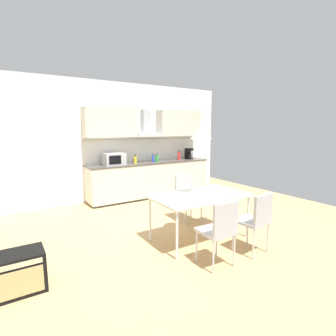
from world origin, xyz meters
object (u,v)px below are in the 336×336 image
object	(u,v)px
bottle_yellow	(135,160)
dining_table	(200,197)
microwave	(114,159)
chair_far_right	(187,193)
bottle_green	(157,158)
guitar_amp	(19,272)
bottle_red	(179,156)
bottle_blue	(153,158)
pendant_lamp	(201,132)
coffee_maker	(188,154)
chair_near_left	(220,227)

from	to	relation	value
bottle_yellow	dining_table	distance (m)	2.73
microwave	chair_far_right	xyz separation A→B (m)	(0.70, -1.91, -0.50)
bottle_green	guitar_amp	bearing A→B (deg)	-140.36
bottle_red	bottle_green	xyz separation A→B (m)	(-0.67, 0.03, -0.02)
bottle_red	bottle_green	distance (m)	0.67
guitar_amp	bottle_blue	bearing A→B (deg)	40.51
microwave	guitar_amp	xyz separation A→B (m)	(-2.16, -2.75, -0.81)
bottle_yellow	bottle_green	world-z (taller)	bottle_yellow
dining_table	pendant_lamp	distance (m)	1.02
chair_far_right	pendant_lamp	size ratio (longest dim) A/B	2.72
bottle_red	guitar_amp	bearing A→B (deg)	-145.76
bottle_blue	coffee_maker	bearing A→B (deg)	1.69
coffee_maker	bottle_red	distance (m)	0.37
bottle_red	chair_near_left	xyz separation A→B (m)	(-1.82, -3.51, -0.47)
coffee_maker	microwave	bearing A→B (deg)	-179.31
chair_far_right	guitar_amp	bearing A→B (deg)	-163.73
microwave	bottle_red	distance (m)	1.84
bottle_blue	guitar_amp	distance (m)	4.29
microwave	coffee_maker	distance (m)	2.19
chair_far_right	chair_near_left	size ratio (longest dim) A/B	1.00
chair_near_left	guitar_amp	xyz separation A→B (m)	(-2.18, 0.79, -0.31)
guitar_amp	bottle_red	bearing A→B (deg)	34.24
bottle_blue	chair_near_left	size ratio (longest dim) A/B	0.25
bottle_green	pendant_lamp	xyz separation A→B (m)	(-0.81, -2.73, 0.72)
bottle_yellow	bottle_blue	xyz separation A→B (m)	(0.51, 0.01, 0.00)
pendant_lamp	guitar_amp	bearing A→B (deg)	-179.49
pendant_lamp	bottle_blue	bearing A→B (deg)	75.77
chair_near_left	microwave	bearing A→B (deg)	90.23
bottle_green	bottle_red	bearing A→B (deg)	-2.95
dining_table	chair_near_left	xyz separation A→B (m)	(-0.34, -0.81, -0.15)
bottle_blue	chair_far_right	bearing A→B (deg)	-100.30
microwave	bottle_red	xyz separation A→B (m)	(1.84, -0.03, -0.03)
chair_far_right	pendant_lamp	xyz separation A→B (m)	(-0.34, -0.81, 1.17)
coffee_maker	guitar_amp	size ratio (longest dim) A/B	0.58
guitar_amp	pendant_lamp	distance (m)	2.92
chair_near_left	dining_table	bearing A→B (deg)	67.20
coffee_maker	pendant_lamp	xyz separation A→B (m)	(-1.84, -2.75, 0.66)
dining_table	chair_near_left	size ratio (longest dim) A/B	1.73
bottle_yellow	bottle_red	world-z (taller)	bottle_red
chair_far_right	chair_near_left	world-z (taller)	same
microwave	chair_far_right	size ratio (longest dim) A/B	0.55
coffee_maker	chair_near_left	xyz separation A→B (m)	(-2.18, -3.56, -0.51)
pendant_lamp	bottle_red	bearing A→B (deg)	61.26
bottle_yellow	dining_table	bearing A→B (deg)	-93.78
guitar_amp	microwave	bearing A→B (deg)	51.79
bottle_blue	guitar_amp	xyz separation A→B (m)	(-3.21, -2.74, -0.77)
bottle_green	guitar_amp	world-z (taller)	bottle_green
chair_far_right	guitar_amp	xyz separation A→B (m)	(-2.86, -0.84, -0.31)
bottle_blue	chair_near_left	distance (m)	3.71
bottle_red	chair_far_right	xyz separation A→B (m)	(-1.14, -1.89, -0.47)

